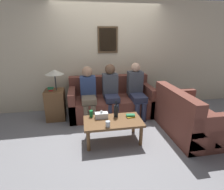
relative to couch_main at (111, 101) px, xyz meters
The scene contains 14 objects.
ground_plane 0.61m from the couch_main, 90.00° to the right, with size 16.00×16.00×0.00m, color gray.
wall_back 1.10m from the couch_main, 90.00° to the left, with size 9.00×0.08×2.60m.
couch_main is the anchor object (origin of this frame).
couch_side 1.73m from the couch_main, 41.26° to the right, with size 0.89×1.38×0.88m.
coffee_table 1.16m from the couch_main, 97.77° to the right, with size 1.01×0.56×0.40m.
side_table_with_lamp 1.27m from the couch_main, behind, with size 0.45×0.41×1.13m.
wine_bottle 1.04m from the couch_main, 94.39° to the right, with size 0.08×0.08×0.31m.
drinking_glass 1.38m from the couch_main, 101.64° to the right, with size 0.08×0.08×0.10m.
book_stack 1.09m from the couch_main, 80.49° to the right, with size 0.16×0.13×0.05m.
soda_can 1.09m from the couch_main, 118.98° to the right, with size 0.07×0.07×0.12m.
tissue_box 1.09m from the couch_main, 108.58° to the right, with size 0.23×0.12×0.15m.
person_left 0.64m from the couch_main, 163.96° to the right, with size 0.34×0.62×1.17m.
person_middle 0.38m from the couch_main, 99.60° to the right, with size 0.34×0.59×1.20m.
person_right 0.68m from the couch_main, 17.20° to the right, with size 0.34×0.66×1.22m.
Camera 1 is at (-0.65, -3.31, 1.82)m, focal length 28.00 mm.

